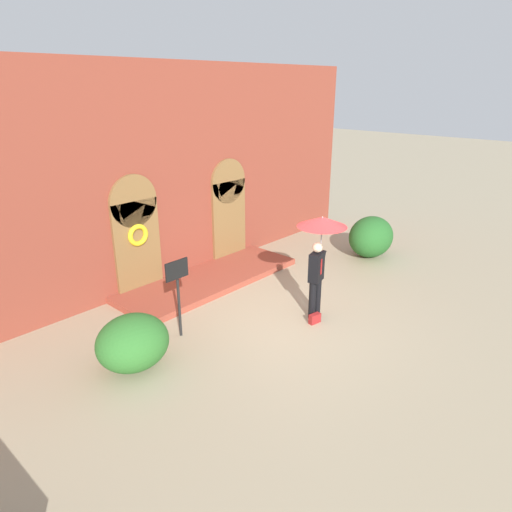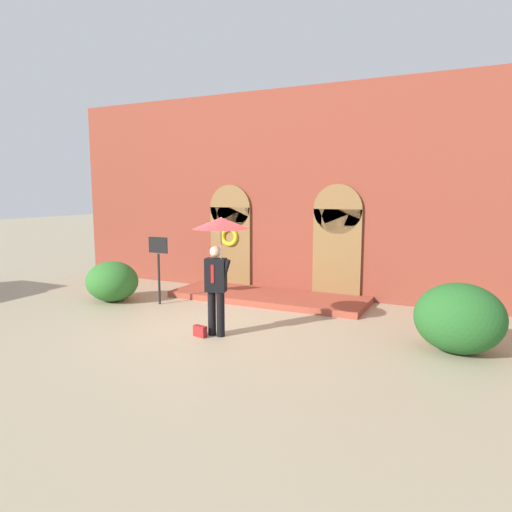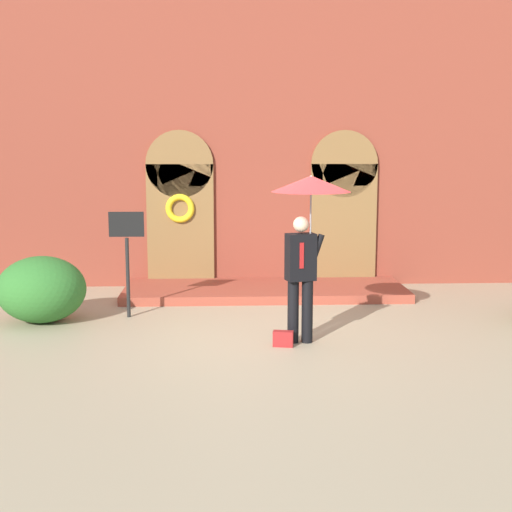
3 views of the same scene
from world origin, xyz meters
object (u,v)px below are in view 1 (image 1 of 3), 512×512
Objects in this scene: person_with_umbrella at (321,237)px; shrub_right at (371,237)px; sign_post at (178,286)px; handbag at (315,318)px; shrub_left at (133,342)px.

shrub_right is (4.28, 1.02, -1.28)m from person_with_umbrella.
sign_post is 7.05m from shrub_right.
shrub_left reaches higher than handbag.
shrub_right is (7.00, -0.58, -0.53)m from sign_post.
shrub_right is (8.32, -0.32, 0.10)m from shrub_left.
person_with_umbrella reaches higher than shrub_right.
sign_post is at bearing 11.24° from shrub_left.
person_with_umbrella is 4.48m from shrub_left.
shrub_right is (4.63, 1.22, 0.52)m from handbag.
handbag is 0.20× the size of shrub_left.
sign_post is (-2.37, 1.80, 1.05)m from handbag.
person_with_umbrella is 1.85m from handbag.
handbag is 4.02m from shrub_left.
handbag is (-0.36, -0.20, -1.80)m from person_with_umbrella.
person_with_umbrella is 4.58m from shrub_right.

